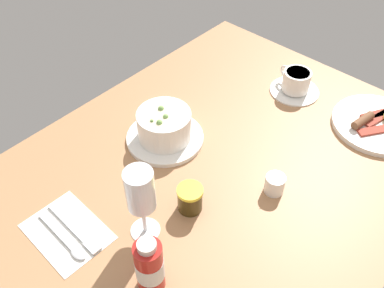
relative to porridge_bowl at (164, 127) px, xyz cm
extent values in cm
cube|color=#A8754C|center=(-0.88, 15.90, -5.72)|extent=(110.00, 84.00, 3.00)
cylinder|color=white|center=(0.00, 0.00, -3.62)|extent=(19.27, 19.27, 1.20)
cylinder|color=white|center=(0.00, 0.00, 0.65)|extent=(13.25, 13.25, 7.35)
cylinder|color=beige|center=(0.00, 0.00, 3.53)|extent=(11.40, 11.40, 1.60)
sphere|color=#77A253|center=(0.45, 1.13, 4.43)|extent=(1.26, 1.26, 1.26)
sphere|color=#77A253|center=(-0.44, -1.74, 4.43)|extent=(1.39, 1.39, 1.39)
sphere|color=#77A253|center=(3.68, -0.21, 4.43)|extent=(0.80, 0.80, 0.80)
sphere|color=#77A253|center=(2.92, 1.52, 4.43)|extent=(1.39, 1.39, 1.39)
cube|color=white|center=(32.95, 4.21, -4.07)|extent=(13.52, 17.82, 0.30)
cube|color=silver|center=(31.75, 3.21, -3.67)|extent=(1.69, 14.03, 0.50)
cube|color=silver|center=(31.75, 11.01, -3.67)|extent=(2.33, 3.68, 0.40)
cube|color=silver|center=(34.55, 3.21, -3.67)|extent=(1.46, 13.03, 0.50)
ellipsoid|color=silver|center=(34.55, 10.21, -3.62)|extent=(2.40, 4.00, 0.60)
cylinder|color=white|center=(-38.38, 13.38, -3.77)|extent=(13.76, 13.76, 0.90)
cylinder|color=white|center=(-38.38, 13.38, -0.44)|extent=(7.58, 7.58, 5.76)
cylinder|color=#421B12|center=(-38.38, 13.38, 1.94)|extent=(6.44, 6.44, 1.00)
torus|color=white|center=(-39.68, 8.77, -0.15)|extent=(1.75, 3.68, 3.60)
cylinder|color=white|center=(-4.72, 29.52, -1.96)|extent=(4.42, 4.42, 4.51)
cone|color=white|center=(-2.77, 29.15, -0.25)|extent=(2.41, 1.92, 2.28)
cylinder|color=white|center=(21.83, 15.93, -4.02)|extent=(6.19, 6.19, 0.40)
cylinder|color=white|center=(21.83, 15.93, 0.33)|extent=(0.80, 0.80, 8.30)
cylinder|color=white|center=(21.83, 15.93, 9.11)|extent=(5.70, 5.70, 9.24)
cylinder|color=#F3ECBF|center=(21.83, 15.93, 7.72)|extent=(4.68, 4.68, 5.54)
cylinder|color=#3B2E10|center=(11.29, 18.80, -1.54)|extent=(5.33, 5.33, 5.35)
cylinder|color=yellow|center=(11.29, 18.80, 1.53)|extent=(5.59, 5.59, 0.80)
cylinder|color=#B21E19|center=(29.12, 25.38, 2.02)|extent=(5.17, 5.17, 12.49)
cylinder|color=silver|center=(29.12, 25.38, 1.77)|extent=(5.27, 5.27, 4.75)
cylinder|color=silver|center=(29.12, 25.38, 8.98)|extent=(3.36, 3.36, 1.43)
cylinder|color=white|center=(-40.36, 37.12, -3.52)|extent=(22.93, 22.93, 1.40)
cube|color=#953828|center=(-41.21, 36.40, -2.52)|extent=(9.31, 4.46, 0.60)
cube|color=#953828|center=(-42.76, 35.66, -2.52)|extent=(9.05, 6.41, 0.60)
cube|color=#A63828|center=(-36.65, 38.02, -2.52)|extent=(8.80, 7.03, 0.60)
cylinder|color=brown|center=(-36.92, 34.26, -1.62)|extent=(7.26, 3.30, 2.20)
camera|label=1|loc=(52.39, 56.70, 71.54)|focal=40.20mm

